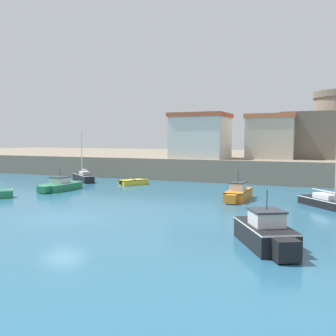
# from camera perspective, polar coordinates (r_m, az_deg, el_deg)

# --- Properties ---
(ground_plane) EXTENTS (200.00, 200.00, 0.00)m
(ground_plane) POSITION_cam_1_polar(r_m,az_deg,el_deg) (25.12, -15.00, -7.10)
(ground_plane) COLOR #28607F
(quay_seawall) EXTENTS (120.00, 40.00, 2.54)m
(quay_seawall) POSITION_cam_1_polar(r_m,az_deg,el_deg) (63.52, 9.55, 0.96)
(quay_seawall) COLOR gray
(quay_seawall) RESTS_ON ground
(sailboat_black_0) EXTENTS (4.92, 5.34, 4.56)m
(sailboat_black_0) POSITION_cam_1_polar(r_m,az_deg,el_deg) (29.79, 22.62, -4.73)
(sailboat_black_0) COLOR black
(sailboat_black_0) RESTS_ON ground
(motorboat_black_2) EXTENTS (3.60, 4.88, 2.61)m
(motorboat_black_2) POSITION_cam_1_polar(r_m,az_deg,el_deg) (18.49, 14.07, -9.14)
(motorboat_black_2) COLOR black
(motorboat_black_2) RESTS_ON ground
(motorboat_green_3) EXTENTS (1.83, 4.92, 2.20)m
(motorboat_green_3) POSITION_cam_1_polar(r_m,az_deg,el_deg) (38.51, -15.35, -2.44)
(motorboat_green_3) COLOR #237A4C
(motorboat_green_3) RESTS_ON ground
(motorboat_orange_4) EXTENTS (1.48, 4.86, 2.34)m
(motorboat_orange_4) POSITION_cam_1_polar(r_m,az_deg,el_deg) (31.91, 10.14, -3.63)
(motorboat_orange_4) COLOR orange
(motorboat_orange_4) RESTS_ON ground
(dinghy_yellow_5) EXTENTS (2.41, 3.25, 0.64)m
(dinghy_yellow_5) POSITION_cam_1_polar(r_m,az_deg,el_deg) (41.70, -5.08, -2.04)
(dinghy_yellow_5) COLOR yellow
(dinghy_yellow_5) RESTS_ON ground
(sailboat_black_6) EXTENTS (4.89, 4.06, 5.76)m
(sailboat_black_6) POSITION_cam_1_polar(r_m,az_deg,el_deg) (45.94, -12.25, -1.27)
(sailboat_black_6) COLOR black
(sailboat_black_6) RESTS_ON ground
(harbor_shed_near_wharf) EXTENTS (6.59, 5.81, 5.39)m
(harbor_shed_near_wharf) POSITION_cam_1_polar(r_m,az_deg,el_deg) (47.63, 4.76, 4.71)
(harbor_shed_near_wharf) COLOR silver
(harbor_shed_near_wharf) RESTS_ON quay_seawall
(harbor_shed_mid_row) EXTENTS (5.69, 4.72, 5.22)m
(harbor_shed_mid_row) POSITION_cam_1_polar(r_m,az_deg,el_deg) (48.04, 14.79, 4.48)
(harbor_shed_mid_row) COLOR #BCB29E
(harbor_shed_mid_row) RESTS_ON quay_seawall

